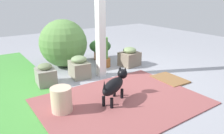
{
  "coord_description": "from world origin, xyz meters",
  "views": [
    {
      "loc": [
        -3.17,
        2.24,
        1.58
      ],
      "look_at": [
        -0.03,
        0.06,
        0.28
      ],
      "focal_mm": 34.89,
      "sensor_mm": 36.0,
      "label": 1
    }
  ],
  "objects": [
    {
      "name": "brick_path",
      "position": [
        -0.81,
        0.41,
        0.01
      ],
      "size": [
        1.8,
        2.4,
        0.02
      ],
      "primitive_type": "cube",
      "color": "#924D4D",
      "rests_on": "ground"
    },
    {
      "name": "dog",
      "position": [
        -0.72,
        0.49,
        0.28
      ],
      "size": [
        0.46,
        0.67,
        0.48
      ],
      "color": "black",
      "rests_on": "ground"
    },
    {
      "name": "terracotta_pot_tall",
      "position": [
        0.78,
        -0.31,
        0.24
      ],
      "size": [
        0.24,
        0.24,
        0.67
      ],
      "color": "#A55F2E",
      "rests_on": "ground"
    },
    {
      "name": "porch_pillar",
      "position": [
        0.35,
        0.06,
        1.23
      ],
      "size": [
        0.15,
        0.15,
        2.45
      ],
      "primitive_type": "cube",
      "color": "white",
      "rests_on": "ground"
    },
    {
      "name": "stone_planter_mid",
      "position": [
        0.53,
        0.46,
        0.2
      ],
      "size": [
        0.47,
        0.38,
        0.43
      ],
      "color": "gray",
      "rests_on": "ground"
    },
    {
      "name": "stone_planter_far",
      "position": [
        0.53,
        1.13,
        0.18
      ],
      "size": [
        0.43,
        0.36,
        0.4
      ],
      "color": "gray",
      "rests_on": "ground"
    },
    {
      "name": "ground_plane",
      "position": [
        0.0,
        0.0,
        0.0
      ],
      "size": [
        12.0,
        12.0,
        0.0
      ],
      "primitive_type": "plane",
      "color": "#9597A0"
    },
    {
      "name": "stone_planter_nearest",
      "position": [
        0.53,
        -0.81,
        0.2
      ],
      "size": [
        0.41,
        0.46,
        0.43
      ],
      "color": "gray",
      "rests_on": "ground"
    },
    {
      "name": "terracotta_pot_broad",
      "position": [
        1.36,
        -0.54,
        0.29
      ],
      "size": [
        0.53,
        0.53,
        0.49
      ],
      "color": "#BB6538",
      "rests_on": "ground"
    },
    {
      "name": "doormat",
      "position": [
        -0.61,
        -0.89,
        0.01
      ],
      "size": [
        0.66,
        0.48,
        0.03
      ],
      "primitive_type": "cube",
      "rotation": [
        0.0,
        0.0,
        -0.04
      ],
      "color": "brown",
      "rests_on": "ground"
    },
    {
      "name": "round_shrub",
      "position": [
        1.36,
        0.42,
        0.53
      ],
      "size": [
        1.05,
        1.05,
        1.05
      ],
      "primitive_type": "sphere",
      "color": "#598744",
      "rests_on": "ground"
    },
    {
      "name": "ceramic_urn",
      "position": [
        -0.57,
        1.28,
        0.19
      ],
      "size": [
        0.29,
        0.29,
        0.37
      ],
      "primitive_type": "cylinder",
      "color": "beige",
      "rests_on": "ground"
    }
  ]
}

